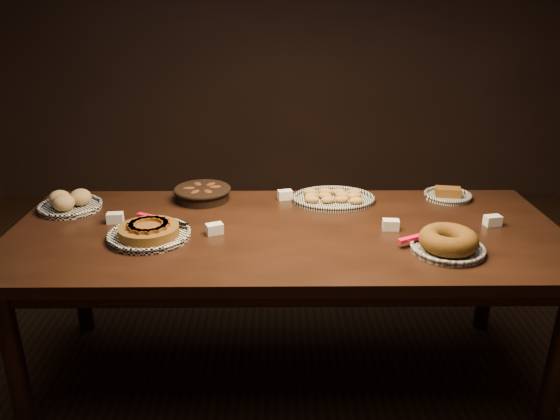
{
  "coord_description": "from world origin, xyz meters",
  "views": [
    {
      "loc": [
        -0.05,
        -2.17,
        1.7
      ],
      "look_at": [
        -0.03,
        0.05,
        0.82
      ],
      "focal_mm": 35.0,
      "sensor_mm": 36.0,
      "label": 1
    }
  ],
  "objects_px": {
    "buffet_table": "(286,245)",
    "bundt_cake_plate": "(448,243)",
    "madeleine_platter": "(333,198)",
    "apple_tart_plate": "(149,232)"
  },
  "relations": [
    {
      "from": "buffet_table",
      "to": "bundt_cake_plate",
      "type": "xyz_separation_m",
      "value": [
        0.63,
        -0.23,
        0.11
      ]
    },
    {
      "from": "buffet_table",
      "to": "bundt_cake_plate",
      "type": "bearing_deg",
      "value": -19.76
    },
    {
      "from": "buffet_table",
      "to": "bundt_cake_plate",
      "type": "height_order",
      "value": "bundt_cake_plate"
    },
    {
      "from": "buffet_table",
      "to": "madeleine_platter",
      "type": "distance_m",
      "value": 0.43
    },
    {
      "from": "buffet_table",
      "to": "apple_tart_plate",
      "type": "height_order",
      "value": "apple_tart_plate"
    },
    {
      "from": "madeleine_platter",
      "to": "bundt_cake_plate",
      "type": "bearing_deg",
      "value": -30.45
    },
    {
      "from": "buffet_table",
      "to": "apple_tart_plate",
      "type": "xyz_separation_m",
      "value": [
        -0.57,
        -0.08,
        0.1
      ]
    },
    {
      "from": "buffet_table",
      "to": "madeleine_platter",
      "type": "xyz_separation_m",
      "value": [
        0.24,
        0.34,
        0.09
      ]
    },
    {
      "from": "apple_tart_plate",
      "to": "madeleine_platter",
      "type": "bearing_deg",
      "value": 27.89
    },
    {
      "from": "apple_tart_plate",
      "to": "madeleine_platter",
      "type": "distance_m",
      "value": 0.92
    }
  ]
}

